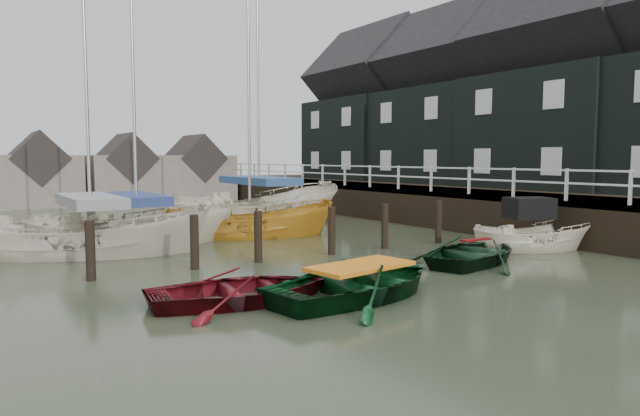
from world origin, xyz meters
TOP-DOWN VIEW (x-y plane):
  - ground at (0.00, 0.00)m, footprint 120.00×120.00m
  - pier at (9.48, 10.00)m, footprint 3.04×32.00m
  - land_strip at (15.00, 10.00)m, footprint 14.00×38.00m
  - quay_houses at (14.99, 8.66)m, footprint 6.52×28.14m
  - mooring_pilings at (-1.11, 3.00)m, footprint 13.72×0.22m
  - far_sheds at (0.83, 26.00)m, footprint 14.00×4.08m
  - rowboat_red at (-3.38, -0.72)m, footprint 4.05×3.14m
  - rowboat_green at (-1.20, -1.63)m, footprint 4.76×3.75m
  - rowboat_dkgreen at (3.81, -0.15)m, footprint 4.65×3.99m
  - motorboat at (6.80, 0.26)m, footprint 4.26×2.86m
  - sailboat_a at (-4.75, 6.82)m, footprint 7.36×5.07m
  - sailboat_b at (-3.11, 7.98)m, footprint 6.81×3.31m
  - sailboat_c at (0.87, 7.82)m, footprint 6.55×4.33m
  - sailboat_d at (2.72, 10.79)m, footprint 8.63×4.06m

SIDE VIEW (x-z plane):
  - ground at x=0.00m, z-range 0.00..0.00m
  - land_strip at x=15.00m, z-range -0.75..0.75m
  - rowboat_red at x=-3.38m, z-range -0.38..0.38m
  - rowboat_green at x=-1.20m, z-range -0.45..0.45m
  - rowboat_dkgreen at x=3.81m, z-range -0.41..0.41m
  - sailboat_c at x=0.87m, z-range -5.41..5.43m
  - sailboat_d at x=2.72m, z-range -5.95..6.06m
  - sailboat_a at x=-4.75m, z-range -5.48..5.60m
  - sailboat_b at x=-3.11m, z-range -5.90..6.02m
  - motorboat at x=6.80m, z-range -1.09..1.30m
  - mooring_pilings at x=-1.11m, z-range -0.40..1.40m
  - pier at x=9.48m, z-range -0.64..2.06m
  - far_sheds at x=0.83m, z-range -0.34..4.06m
  - quay_houses at x=14.99m, z-range 0.68..10.68m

